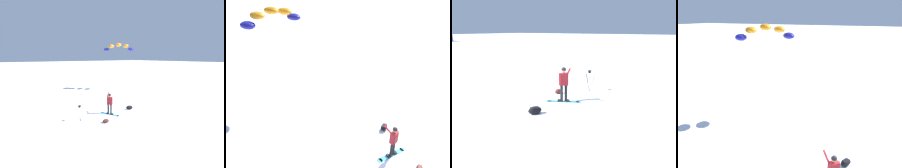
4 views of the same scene
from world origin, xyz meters
The scene contains 2 objects.
traction_kite centered at (-6.02, 5.86, 5.79)m, with size 3.53×3.64×1.04m.
gear_bag_small centered at (0.42, 2.13, 0.17)m, with size 0.58×0.69×0.31m.
Camera 4 is at (2.14, -7.72, 6.87)m, focal length 37.88 mm.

